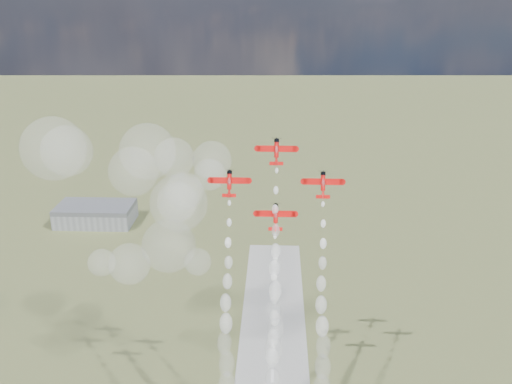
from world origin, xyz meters
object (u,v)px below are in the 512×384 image
object	(u,v)px
plane_lead	(276,151)
plane_slot	(276,216)
plane_right	(323,184)
hangar	(96,214)
plane_left	(229,183)

from	to	relation	value
plane_lead	plane_slot	distance (m)	19.59
plane_right	plane_slot	xyz separation A→B (m)	(-13.99, -4.19, -8.85)
plane_lead	plane_right	distance (m)	17.08
hangar	plane_left	size ratio (longest dim) A/B	4.33
plane_lead	plane_left	world-z (taller)	plane_lead
hangar	plane_lead	size ratio (longest dim) A/B	4.33
hangar	plane_right	world-z (taller)	plane_right
plane_right	plane_slot	bearing A→B (deg)	-163.32
hangar	plane_right	bearing A→B (deg)	-52.81
hangar	plane_slot	distance (m)	230.98
plane_slot	plane_left	bearing A→B (deg)	163.32
plane_left	plane_right	bearing A→B (deg)	0.00
plane_lead	hangar	bearing A→B (deg)	124.85
plane_left	plane_slot	size ratio (longest dim) A/B	1.00
hangar	plane_lead	distance (m)	231.14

